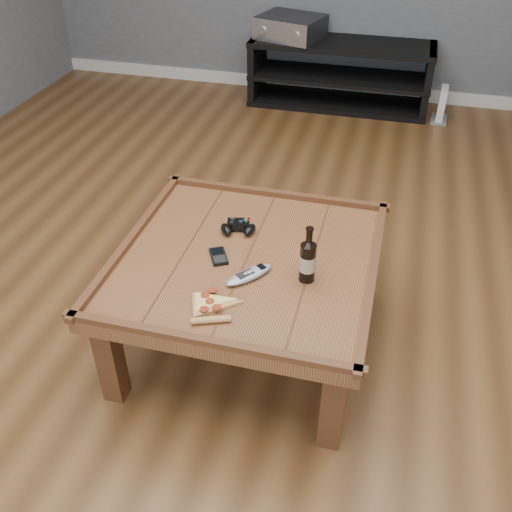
% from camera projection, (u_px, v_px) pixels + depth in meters
% --- Properties ---
extents(ground, '(6.00, 6.00, 0.00)m').
position_uv_depth(ground, '(248.00, 339.00, 2.49)').
color(ground, '#4B2D15').
rests_on(ground, ground).
extents(baseboard, '(5.00, 0.02, 0.10)m').
position_uv_depth(baseboard, '(342.00, 88.00, 4.78)').
color(baseboard, silver).
rests_on(baseboard, ground).
extents(coffee_table, '(1.03, 1.03, 0.48)m').
position_uv_depth(coffee_table, '(247.00, 269.00, 2.26)').
color(coffee_table, '#4F2E16').
rests_on(coffee_table, ground).
extents(media_console, '(1.40, 0.45, 0.50)m').
position_uv_depth(media_console, '(340.00, 75.00, 4.48)').
color(media_console, black).
rests_on(media_console, ground).
extents(beer_bottle, '(0.06, 0.06, 0.23)m').
position_uv_depth(beer_bottle, '(308.00, 259.00, 2.06)').
color(beer_bottle, black).
rests_on(beer_bottle, coffee_table).
extents(game_controller, '(0.16, 0.13, 0.04)m').
position_uv_depth(game_controller, '(238.00, 227.00, 2.36)').
color(game_controller, black).
rests_on(game_controller, coffee_table).
extents(pizza_slice, '(0.22, 0.28, 0.02)m').
position_uv_depth(pizza_slice, '(210.00, 306.00, 1.99)').
color(pizza_slice, tan).
rests_on(pizza_slice, coffee_table).
extents(smartphone, '(0.10, 0.12, 0.01)m').
position_uv_depth(smartphone, '(219.00, 256.00, 2.22)').
color(smartphone, black).
rests_on(smartphone, coffee_table).
extents(remote_control, '(0.18, 0.20, 0.03)m').
position_uv_depth(remote_control, '(249.00, 275.00, 2.12)').
color(remote_control, '#8F939C').
rests_on(remote_control, coffee_table).
extents(av_receiver, '(0.55, 0.49, 0.16)m').
position_uv_depth(av_receiver, '(290.00, 27.00, 4.35)').
color(av_receiver, black).
rests_on(av_receiver, media_console).
extents(game_console, '(0.12, 0.21, 0.26)m').
position_uv_depth(game_console, '(441.00, 106.00, 4.30)').
color(game_console, slate).
rests_on(game_console, ground).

